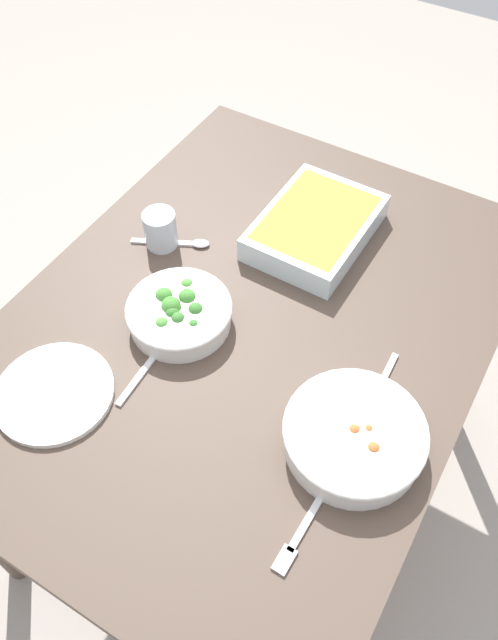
% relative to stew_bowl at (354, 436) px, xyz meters
% --- Properties ---
extents(ground_plane, '(6.00, 6.00, 0.00)m').
position_rel_stew_bowl_xyz_m(ground_plane, '(0.14, 0.30, -0.77)').
color(ground_plane, '#9E9389').
extents(dining_table, '(1.20, 0.90, 0.74)m').
position_rel_stew_bowl_xyz_m(dining_table, '(0.14, 0.30, -0.12)').
color(dining_table, '#4C3D33').
rests_on(dining_table, ground_plane).
extents(stew_bowl, '(0.25, 0.25, 0.06)m').
position_rel_stew_bowl_xyz_m(stew_bowl, '(0.00, 0.00, 0.00)').
color(stew_bowl, silver).
rests_on(stew_bowl, dining_table).
extents(broccoli_bowl, '(0.21, 0.21, 0.07)m').
position_rel_stew_bowl_xyz_m(broccoli_bowl, '(0.07, 0.41, -0.00)').
color(broccoli_bowl, silver).
rests_on(broccoli_bowl, dining_table).
extents(baking_dish, '(0.30, 0.22, 0.06)m').
position_rel_stew_bowl_xyz_m(baking_dish, '(0.42, 0.29, 0.00)').
color(baking_dish, silver).
rests_on(baking_dish, dining_table).
extents(drink_cup, '(0.07, 0.07, 0.08)m').
position_rel_stew_bowl_xyz_m(drink_cup, '(0.23, 0.57, 0.01)').
color(drink_cup, '#B2BCC6').
rests_on(drink_cup, dining_table).
extents(side_plate, '(0.22, 0.22, 0.01)m').
position_rel_stew_bowl_xyz_m(side_plate, '(-0.19, 0.51, -0.03)').
color(side_plate, white).
rests_on(side_plate, dining_table).
extents(spoon_by_stew, '(0.18, 0.03, 0.01)m').
position_rel_stew_bowl_xyz_m(spoon_by_stew, '(0.10, 0.00, -0.03)').
color(spoon_by_stew, silver).
rests_on(spoon_by_stew, dining_table).
extents(spoon_by_broccoli, '(0.18, 0.03, 0.01)m').
position_rel_stew_bowl_xyz_m(spoon_by_broccoli, '(-0.04, 0.40, -0.03)').
color(spoon_by_broccoli, silver).
rests_on(spoon_by_broccoli, dining_table).
extents(spoon_spare, '(0.09, 0.17, 0.01)m').
position_rel_stew_bowl_xyz_m(spoon_spare, '(0.25, 0.53, -0.03)').
color(spoon_spare, silver).
rests_on(spoon_spare, dining_table).
extents(fork_on_table, '(0.18, 0.02, 0.01)m').
position_rel_stew_bowl_xyz_m(fork_on_table, '(-0.18, 0.00, -0.03)').
color(fork_on_table, silver).
rests_on(fork_on_table, dining_table).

